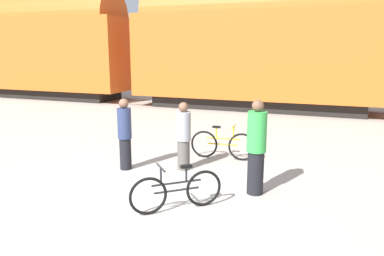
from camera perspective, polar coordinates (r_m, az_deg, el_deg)
ground_plane at (r=7.29m, az=-8.84°, el=-10.25°), size 80.00×80.00×0.00m
freight_train at (r=17.45m, az=9.77°, el=12.74°), size 36.26×2.85×5.70m
rail_near at (r=16.97m, az=8.94°, el=2.56°), size 48.26×0.07×0.01m
rail_far at (r=18.36m, az=9.87°, el=3.24°), size 48.26×0.07×0.01m
bicycle_yellow at (r=9.47m, az=4.72°, el=-2.55°), size 1.67×0.46×0.87m
bicycle_black at (r=6.51m, az=-2.35°, el=-9.54°), size 1.28×1.14×0.82m
person_in_grey at (r=8.54m, az=-1.29°, el=-1.26°), size 0.33×0.33×1.57m
person_in_navy at (r=8.68m, az=-10.21°, el=-0.90°), size 0.31×0.31×1.65m
person_in_green at (r=7.16m, az=9.78°, el=-2.97°), size 0.37×0.37×1.82m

